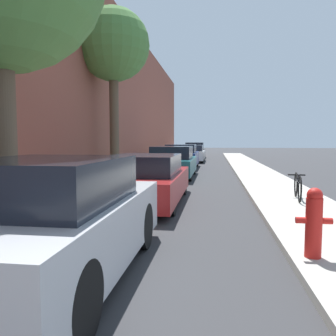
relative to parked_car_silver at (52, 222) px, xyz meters
name	(u,v)px	position (x,y,z in m)	size (l,w,h in m)	color
ground_plane	(193,179)	(0.95, 10.63, -0.68)	(120.00, 120.00, 0.00)	#333335
sidewalk_left	(126,176)	(-1.95, 10.63, -0.62)	(2.00, 52.00, 0.12)	#ADA89E
sidewalk_right	(263,178)	(3.85, 10.63, -0.62)	(2.00, 52.00, 0.12)	#ADA89E
building_facade_left	(95,82)	(-3.30, 10.63, 3.44)	(0.70, 52.00, 8.24)	brown
parked_car_silver	(52,222)	(0.00, 0.00, 0.00)	(1.80, 3.92, 1.43)	black
parked_car_red	(146,180)	(0.11, 4.88, -0.08)	(1.85, 4.55, 1.26)	black
parked_car_teal	(173,162)	(0.05, 11.07, -0.03)	(1.84, 4.38, 1.36)	black
parked_car_navy	(181,157)	(-0.05, 16.06, -0.01)	(1.84, 4.28, 1.38)	black
parked_car_white	(192,154)	(0.17, 21.88, -0.06)	(1.83, 4.34, 1.26)	black
parked_car_grey	(195,151)	(0.07, 27.52, -0.01)	(1.77, 4.15, 1.42)	black
street_tree_far	(113,46)	(-2.09, 9.45, 4.58)	(2.83, 2.83, 6.63)	brown
fire_hydrant	(314,222)	(3.14, 0.84, -0.10)	(0.45, 0.21, 0.91)	red
bicycle	(298,186)	(3.98, 5.30, -0.23)	(0.44, 1.59, 0.65)	black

